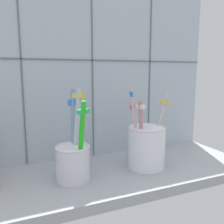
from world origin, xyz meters
TOP-DOWN VIEW (x-y plane):
  - counter_slab at (0.00, 0.00)cm, footprint 64.00×22.00cm
  - tile_wall_back at (-0.00, 12.00)cm, footprint 64.00×2.20cm
  - toothbrush_cup_left at (-8.08, -0.80)cm, footprint 6.72×10.26cm
  - toothbrush_cup_right at (8.25, -0.90)cm, footprint 10.89×10.43cm

SIDE VIEW (x-z plane):
  - counter_slab at x=0.00cm, z-range 0.00..2.00cm
  - toothbrush_cup_left at x=-8.08cm, z-range -2.54..15.18cm
  - toothbrush_cup_right at x=8.25cm, z-range -1.67..15.70cm
  - tile_wall_back at x=0.00cm, z-range 0.00..45.00cm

